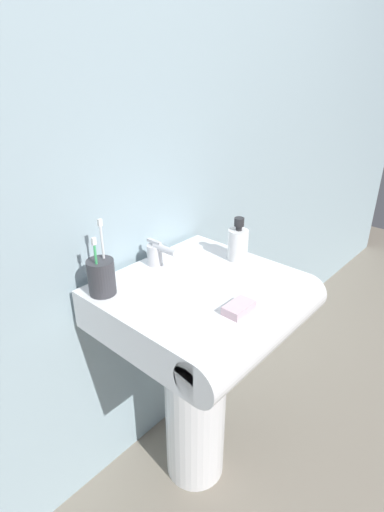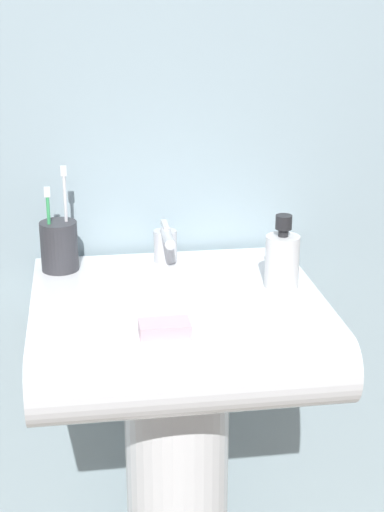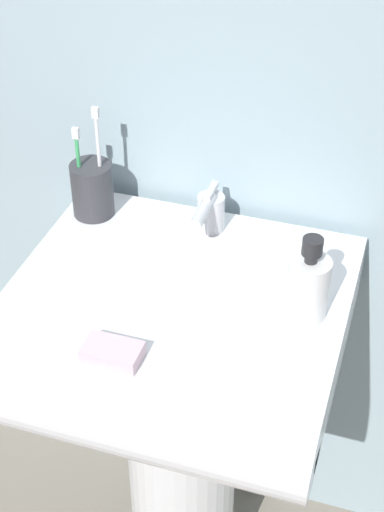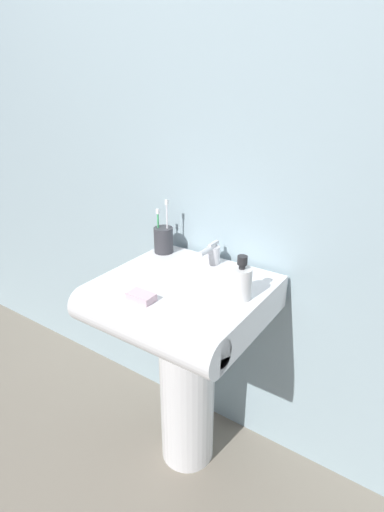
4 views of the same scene
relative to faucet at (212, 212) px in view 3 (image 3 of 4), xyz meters
name	(u,v)px [view 3 (image 3 of 4)]	position (x,y,z in m)	size (l,w,h in m)	color
wall_back	(232,4)	(0.00, 0.11, 0.34)	(5.00, 0.05, 2.40)	#9EB7C1
sink_pedestal	(182,466)	(0.00, -0.17, -0.51)	(0.22, 0.22, 0.70)	white
sink_basin	(171,333)	(0.00, -0.22, -0.10)	(0.55, 0.53, 0.12)	white
faucet	(212,212)	(0.00, 0.00, 0.00)	(0.05, 0.12, 0.09)	silver
toothbrush_cup	(92,189)	(-0.23, -0.01, 0.01)	(0.08, 0.08, 0.22)	#38383D
soap_bottle	(308,285)	(0.21, -0.17, 0.01)	(0.07, 0.07, 0.15)	white
bar_soap	(112,353)	(-0.05, -0.35, -0.03)	(0.09, 0.05, 0.02)	silver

